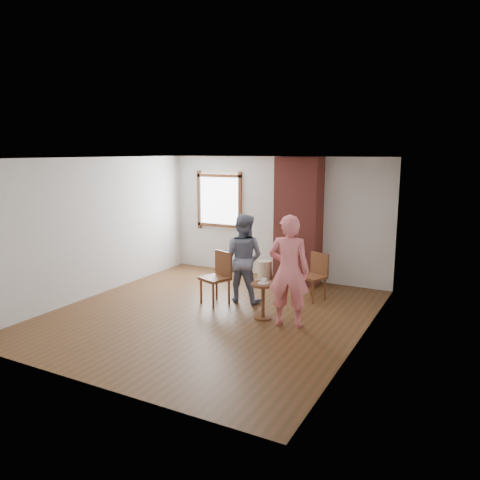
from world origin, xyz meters
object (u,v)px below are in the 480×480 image
Objects in this scene: man at (243,258)px; person_pink at (289,271)px; dining_chair_right at (315,274)px; side_table at (263,295)px; dining_chair_left at (218,275)px; stoneware_crock at (264,270)px.

person_pink is at bearing 144.13° from man.
side_table is (-0.42, -1.38, -0.08)m from dining_chair_right.
person_pink is (1.52, -0.43, 0.35)m from dining_chair_left.
dining_chair_right is (1.47, 1.04, -0.05)m from dining_chair_left.
side_table is at bearing -84.90° from dining_chair_right.
dining_chair_right is at bearing 56.33° from dining_chair_left.
dining_chair_right reaches higher than side_table.
man is at bearing 65.77° from dining_chair_left.
side_table is 0.68m from person_pink.
stoneware_crock is 2.79m from person_pink.
stoneware_crock is 0.43× the size of dining_chair_left.
stoneware_crock is at bearing -70.50° from person_pink.
dining_chair_left is 0.59× the size of man.
man reaches higher than dining_chair_right.
person_pink is (0.47, -0.09, 0.48)m from side_table.
person_pink is at bearing -10.46° from side_table.
dining_chair_right is 0.54× the size of man.
dining_chair_left is at bearing 41.32° from man.
side_table is at bearing -23.62° from person_pink.
stoneware_crock is 0.47× the size of dining_chair_right.
person_pink reaches higher than side_table.
side_table reaches higher than stoneware_crock.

